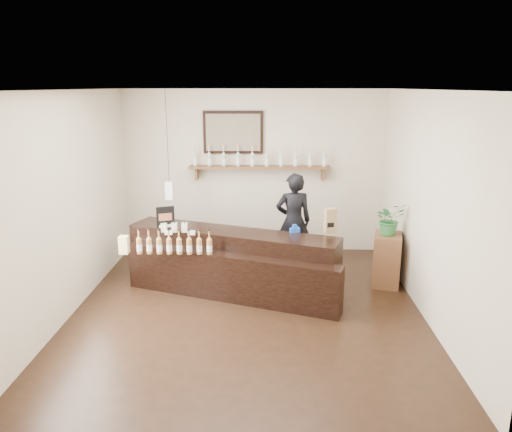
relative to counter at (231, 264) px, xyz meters
The scene contains 10 objects.
ground 0.76m from the counter, 66.02° to the right, with size 5.00×5.00×0.00m, color black.
room_shell 1.45m from the counter, 66.02° to the right, with size 5.00×5.00×5.00m.
back_wall_decor 2.25m from the counter, 86.75° to the left, with size 2.66×0.96×1.69m.
counter is the anchor object (origin of this frame).
promo_sign 1.12m from the counter, behind, with size 0.24×0.11×0.35m.
paper_bag 1.52m from the counter, ahead, with size 0.18×0.15×0.34m.
tape_dispenser 1.03m from the counter, ahead, with size 0.15×0.09×0.12m.
side_cabinet 2.28m from the counter, ahead, with size 0.49×0.60×0.76m.
potted_plant 2.36m from the counter, ahead, with size 0.42×0.36×0.47m, color #2C6F36.
shopkeeper 1.41m from the counter, 46.46° to the left, with size 0.64×0.42×1.75m, color black.
Camera 1 is at (0.30, -6.05, 2.85)m, focal length 35.00 mm.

